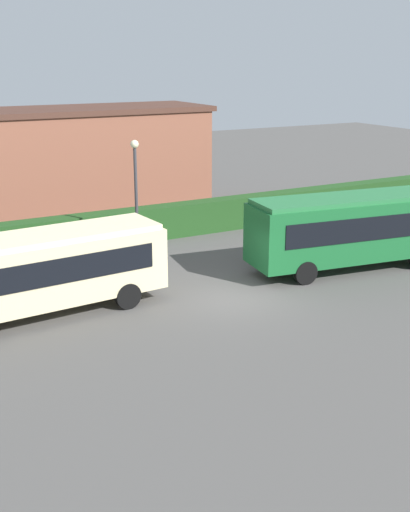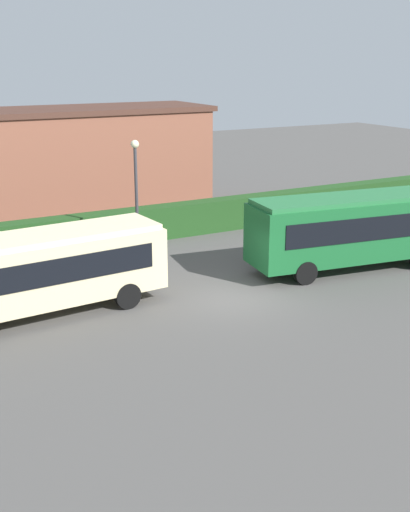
{
  "view_description": "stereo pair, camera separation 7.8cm",
  "coord_description": "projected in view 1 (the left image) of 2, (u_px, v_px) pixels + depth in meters",
  "views": [
    {
      "loc": [
        -12.09,
        -20.06,
        9.01
      ],
      "look_at": [
        -0.51,
        1.2,
        1.49
      ],
      "focal_mm": 44.9,
      "sensor_mm": 36.0,
      "label": 1
    },
    {
      "loc": [
        -12.02,
        -20.1,
        9.01
      ],
      "look_at": [
        -0.51,
        1.2,
        1.49
      ],
      "focal_mm": 44.9,
      "sensor_mm": 36.0,
      "label": 2
    }
  ],
  "objects": [
    {
      "name": "hedge_row",
      "position": [
        138.0,
        225.0,
        32.6
      ],
      "size": [
        64.61,
        1.06,
        1.7
      ],
      "primitive_type": "cube",
      "color": "#21481D",
      "rests_on": "ground_plane"
    },
    {
      "name": "lamppost",
      "position": [
        136.0,
        189.0,
        27.98
      ],
      "size": [
        0.36,
        0.36,
        5.64
      ],
      "color": "#38383D",
      "rests_on": "ground_plane"
    },
    {
      "name": "depot_building",
      "position": [
        92.0,
        161.0,
        37.69
      ],
      "size": [
        13.72,
        5.7,
        6.3
      ],
      "color": "brown",
      "rests_on": "ground_plane"
    },
    {
      "name": "bus_cream",
      "position": [
        44.0,
        268.0,
        22.98
      ],
      "size": [
        9.1,
        3.14,
        3.05
      ],
      "rotation": [
        0.0,
        0.0,
        3.22
      ],
      "color": "beige",
      "rests_on": "ground_plane"
    },
    {
      "name": "bus_green",
      "position": [
        352.0,
        227.0,
        28.06
      ],
      "size": [
        9.61,
        3.74,
        3.3
      ],
      "rotation": [
        0.0,
        0.0,
        -0.14
      ],
      "color": "#19602D",
      "rests_on": "ground_plane"
    },
    {
      "name": "ground_plane",
      "position": [
        231.0,
        298.0,
        25.02
      ],
      "size": [
        105.21,
        105.21,
        0.0
      ],
      "primitive_type": "plane",
      "color": "#514F4C"
    }
  ]
}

